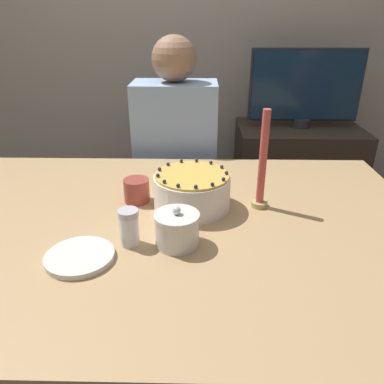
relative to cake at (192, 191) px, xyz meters
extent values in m
plane|color=#4C4238|center=(-0.09, -0.10, -0.80)|extent=(12.00, 12.00, 0.00)
cube|color=#ADA393|center=(-0.09, 1.30, 0.50)|extent=(8.00, 0.05, 2.60)
cube|color=tan|center=(-0.09, -0.10, -0.08)|extent=(1.69, 1.13, 0.03)
cylinder|color=tan|center=(-0.87, 0.40, -0.44)|extent=(0.07, 0.07, 0.71)
cylinder|color=tan|center=(0.69, 0.40, -0.44)|extent=(0.07, 0.07, 0.71)
cylinder|color=white|center=(0.00, 0.00, 0.00)|extent=(0.25, 0.25, 0.11)
cylinder|color=gold|center=(0.00, 0.00, 0.06)|extent=(0.24, 0.24, 0.01)
sphere|color=#23284C|center=(0.11, 0.00, 0.07)|extent=(0.01, 0.01, 0.01)
sphere|color=#23284C|center=(0.10, 0.05, 0.07)|extent=(0.01, 0.01, 0.01)
sphere|color=#23284C|center=(0.06, 0.09, 0.07)|extent=(0.01, 0.01, 0.01)
sphere|color=#23284C|center=(0.01, 0.11, 0.07)|extent=(0.01, 0.01, 0.01)
sphere|color=#23284C|center=(-0.04, 0.10, 0.07)|extent=(0.01, 0.01, 0.01)
sphere|color=#23284C|center=(-0.08, 0.07, 0.07)|extent=(0.01, 0.01, 0.01)
sphere|color=#23284C|center=(-0.11, 0.03, 0.07)|extent=(0.01, 0.01, 0.01)
sphere|color=#23284C|center=(-0.11, -0.03, 0.07)|extent=(0.01, 0.01, 0.01)
sphere|color=#23284C|center=(-0.08, -0.07, 0.07)|extent=(0.01, 0.01, 0.01)
sphere|color=#23284C|center=(-0.04, -0.10, 0.07)|extent=(0.01, 0.01, 0.01)
sphere|color=#23284C|center=(0.01, -0.11, 0.07)|extent=(0.01, 0.01, 0.01)
sphere|color=#23284C|center=(0.06, -0.09, 0.07)|extent=(0.01, 0.01, 0.01)
sphere|color=#23284C|center=(0.10, -0.05, 0.07)|extent=(0.01, 0.01, 0.01)
cylinder|color=silver|center=(-0.04, -0.23, -0.02)|extent=(0.12, 0.12, 0.08)
cylinder|color=silver|center=(-0.04, -0.23, 0.03)|extent=(0.13, 0.13, 0.01)
sphere|color=silver|center=(-0.04, -0.23, 0.05)|extent=(0.02, 0.02, 0.02)
cylinder|color=white|center=(-0.17, -0.23, -0.02)|extent=(0.05, 0.05, 0.09)
cylinder|color=silver|center=(-0.17, -0.23, 0.04)|extent=(0.06, 0.06, 0.02)
cylinder|color=silver|center=(-0.29, -0.30, -0.06)|extent=(0.18, 0.18, 0.01)
cylinder|color=silver|center=(-0.29, -0.30, -0.05)|extent=(0.18, 0.18, 0.01)
cylinder|color=tan|center=(0.23, 0.01, -0.05)|extent=(0.06, 0.06, 0.02)
cylinder|color=#CC4C47|center=(0.23, 0.01, 0.11)|extent=(0.03, 0.03, 0.31)
cylinder|color=#993D33|center=(-0.19, 0.04, -0.02)|extent=(0.09, 0.09, 0.08)
cube|color=#2D2D38|center=(-0.10, 0.66, -0.57)|extent=(0.34, 0.34, 0.45)
cube|color=#99B7E0|center=(-0.10, 0.66, -0.05)|extent=(0.40, 0.24, 0.59)
sphere|color=#9E7556|center=(-0.10, 0.66, 0.35)|extent=(0.21, 0.21, 0.21)
cube|color=#382D23|center=(0.61, 1.02, -0.43)|extent=(0.71, 0.46, 0.73)
cylinder|color=#2D2D33|center=(0.61, 1.02, -0.04)|extent=(0.10, 0.10, 0.05)
cube|color=#2D2D33|center=(0.61, 1.03, 0.17)|extent=(0.62, 0.02, 0.40)
cube|color=#142D47|center=(0.61, 1.02, 0.17)|extent=(0.60, 0.03, 0.37)
camera|label=1|loc=(0.02, -1.12, 0.53)|focal=35.00mm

